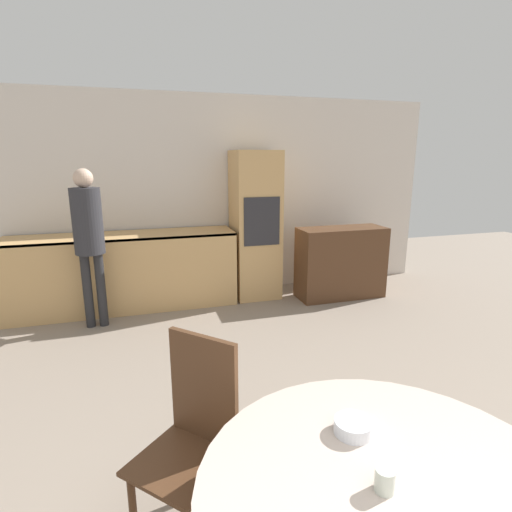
{
  "coord_description": "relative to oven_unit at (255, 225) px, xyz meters",
  "views": [
    {
      "loc": [
        -0.85,
        0.3,
        1.81
      ],
      "look_at": [
        -0.03,
        3.04,
        1.1
      ],
      "focal_mm": 28.0,
      "sensor_mm": 36.0,
      "label": 1
    }
  ],
  "objects": [
    {
      "name": "wall_back",
      "position": [
        -0.61,
        0.34,
        0.35
      ],
      "size": [
        6.46,
        0.05,
        2.6
      ],
      "color": "silver",
      "rests_on": "ground_plane"
    },
    {
      "name": "cup",
      "position": [
        -0.75,
        -4.02,
        -0.16
      ],
      "size": [
        0.07,
        0.07,
        0.08
      ],
      "color": "silver",
      "rests_on": "dining_table"
    },
    {
      "name": "sideboard",
      "position": [
        1.06,
        -0.38,
        -0.49
      ],
      "size": [
        1.14,
        0.45,
        0.93
      ],
      "color": "#51331E",
      "rests_on": "ground_plane"
    },
    {
      "name": "person_standing",
      "position": [
        -1.97,
        -0.5,
        0.12
      ],
      "size": [
        0.3,
        0.3,
        1.71
      ],
      "color": "#262628",
      "rests_on": "ground_plane"
    },
    {
      "name": "oven_unit",
      "position": [
        0.0,
        0.0,
        0.0
      ],
      "size": [
        0.57,
        0.59,
        1.9
      ],
      "color": "tan",
      "rests_on": "ground_plane"
    },
    {
      "name": "kitchen_counter",
      "position": [
        -1.66,
        -0.01,
        -0.48
      ],
      "size": [
        2.66,
        0.6,
        0.92
      ],
      "color": "tan",
      "rests_on": "ground_plane"
    },
    {
      "name": "chair_far_left",
      "position": [
        -1.28,
        -3.28,
        -0.4
      ],
      "size": [
        0.57,
        0.57,
        1.0
      ],
      "rotation": [
        0.0,
        0.0,
        5.47
      ],
      "color": "#51331E",
      "rests_on": "ground_plane"
    },
    {
      "name": "bowl_near",
      "position": [
        -0.71,
        -3.74,
        -0.17
      ],
      "size": [
        0.15,
        0.15,
        0.05
      ],
      "color": "silver",
      "rests_on": "dining_table"
    }
  ]
}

